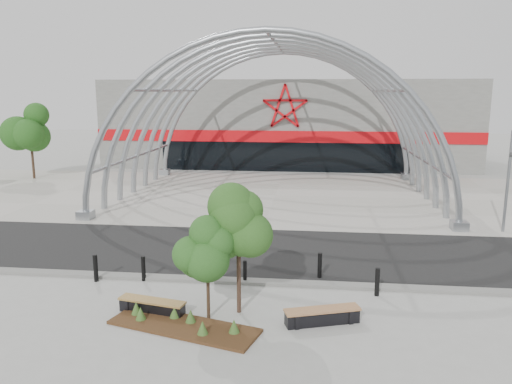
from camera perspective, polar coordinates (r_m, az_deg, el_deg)
The scene contains 18 objects.
ground at distance 19.14m, azimuth -1.39°, elevation -10.05°, with size 140.00×140.00×0.00m, color #999993.
road at distance 22.40m, azimuth -0.15°, elevation -6.76°, with size 140.00×7.00×0.02m, color black.
forecourt at distance 33.95m, azimuth 2.21°, elevation -0.42°, with size 60.00×17.00×0.04m, color #A9A59A.
kerb at distance 18.88m, azimuth -1.49°, elevation -10.16°, with size 60.00×0.50×0.12m, color slate.
arena_building at distance 51.22m, azimuth 3.80°, elevation 8.08°, with size 34.00×15.24×8.00m.
vault_canopy at distance 33.95m, azimuth 2.21°, elevation -0.43°, with size 20.80×15.80×20.36m.
planting_bed at distance 15.76m, azimuth -8.43°, elevation -14.64°, with size 4.84×2.66×0.49m.
signal_pole at distance 27.69m, azimuth 26.85°, elevation 1.26°, with size 0.25×0.73×5.16m.
street_tree_0 at distance 15.41m, azimuth -5.60°, elevation -6.11°, with size 1.45×1.45×3.31m.
street_tree_1 at distance 15.62m, azimuth -2.02°, elevation -3.97°, with size 1.69×1.69×3.99m.
bench_0 at distance 16.75m, azimuth -11.78°, elevation -12.71°, with size 2.29×0.94×0.47m.
bench_1 at distance 15.89m, azimuth 7.57°, elevation -13.90°, with size 2.39×1.23×0.49m.
bollard_0 at distance 19.79m, azimuth -17.85°, elevation -8.27°, with size 0.17×0.17×1.04m, color black.
bollard_1 at distance 19.39m, azimuth -12.74°, elevation -8.54°, with size 0.15×0.15×0.96m, color black.
bollard_2 at distance 18.76m, azimuth -1.27°, elevation -9.11°, with size 0.14×0.14×0.86m, color black.
bollard_3 at distance 19.35m, azimuth 7.29°, elevation -8.33°, with size 0.16×0.16×0.99m, color black.
bollard_4 at distance 18.11m, azimuth 13.68°, elevation -9.97°, with size 0.16×0.16×1.00m, color black.
bg_tree_0 at distance 43.89m, azimuth -24.49°, elevation 7.36°, with size 3.00×3.00×6.45m.
Camera 1 is at (2.48, -17.62, 7.03)m, focal length 35.00 mm.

